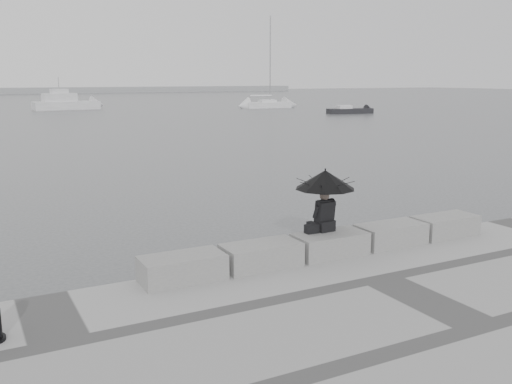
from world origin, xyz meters
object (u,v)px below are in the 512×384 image
seated_person (325,185)px  motor_cruiser (66,103)px  sailboat_right (267,104)px  small_motorboat (350,111)px

seated_person → motor_cruiser: motor_cruiser is taller
seated_person → motor_cruiser: size_ratio=0.16×
sailboat_right → motor_cruiser: 27.81m
sailboat_right → motor_cruiser: (-26.35, 8.87, 0.35)m
seated_person → sailboat_right: (32.86, 62.47, -1.48)m
sailboat_right → small_motorboat: bearing=-74.7°
seated_person → motor_cruiser: (6.51, 71.33, -1.13)m
seated_person → motor_cruiser: bearing=80.5°
seated_person → small_motorboat: 58.68m
seated_person → motor_cruiser: 71.64m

